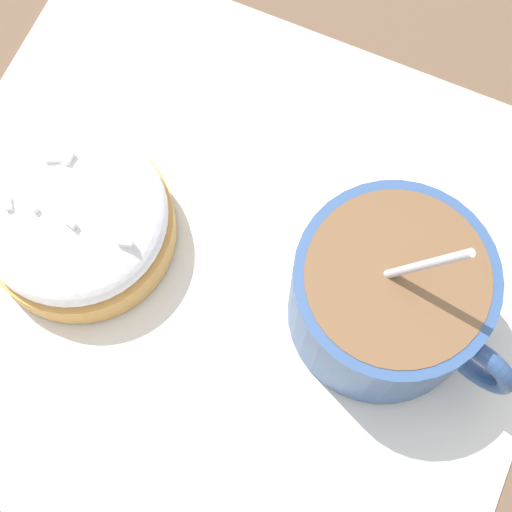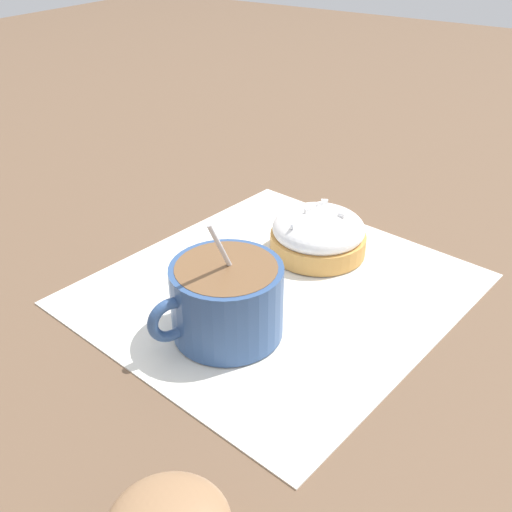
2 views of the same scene
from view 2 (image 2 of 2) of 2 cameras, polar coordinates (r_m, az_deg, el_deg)
name	(u,v)px [view 2 (image 2 of 2)]	position (r m, az deg, el deg)	size (l,w,h in m)	color
ground_plane	(277,290)	(0.58, 2.01, -3.22)	(3.00, 3.00, 0.00)	brown
paper_napkin	(277,288)	(0.58, 2.01, -3.10)	(0.38, 0.35, 0.00)	white
coffee_cup	(227,298)	(0.50, -2.81, -4.00)	(0.12, 0.10, 0.12)	#335184
frosted_pastry	(319,234)	(0.63, 6.00, 2.13)	(0.10, 0.10, 0.05)	#D19347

